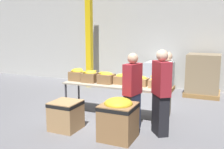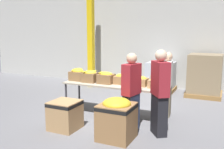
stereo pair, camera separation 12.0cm
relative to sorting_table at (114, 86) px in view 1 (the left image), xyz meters
name	(u,v)px [view 1 (the left image)]	position (x,y,z in m)	size (l,w,h in m)	color
ground_plane	(114,116)	(0.00, 0.00, -0.74)	(30.00, 30.00, 0.00)	slate
wall_back	(154,33)	(0.00, 3.71, 1.26)	(16.00, 0.08, 4.00)	#B7B7B2
sorting_table	(114,86)	(0.00, 0.00, 0.00)	(2.48, 0.73, 0.80)	#B2A893
banana_box_0	(77,74)	(-1.04, 0.02, 0.22)	(0.36, 0.33, 0.31)	olive
banana_box_1	(90,76)	(-0.63, -0.04, 0.21)	(0.36, 0.35, 0.30)	olive
banana_box_2	(106,78)	(-0.20, -0.03, 0.20)	(0.36, 0.33, 0.29)	olive
banana_box_3	(122,79)	(0.19, 0.06, 0.19)	(0.36, 0.27, 0.27)	olive
banana_box_4	(140,81)	(0.62, 0.08, 0.17)	(0.36, 0.33, 0.23)	#A37A4C
banana_box_5	(158,82)	(1.05, 0.03, 0.18)	(0.39, 0.33, 0.25)	tan
volunteer_0	(132,93)	(0.70, -0.66, 0.06)	(0.30, 0.47, 1.61)	#2D3856
volunteer_1	(161,93)	(1.28, -0.64, 0.10)	(0.45, 0.50, 1.70)	black
volunteer_2	(167,84)	(1.16, 0.56, 0.03)	(0.25, 0.44, 1.56)	#6B604C
donation_bin_0	(66,114)	(-0.58, -1.19, -0.41)	(0.58, 0.58, 0.60)	tan
donation_bin_1	(118,117)	(0.61, -1.19, -0.31)	(0.64, 0.64, 0.81)	olive
support_pillar	(89,33)	(-2.17, 2.71, 1.26)	(0.21, 0.21, 4.00)	yellow
pallet_stack_0	(203,75)	(1.81, 3.01, -0.08)	(1.08, 1.08, 1.34)	olive
pallet_stack_1	(159,77)	(0.37, 3.11, -0.25)	(0.98, 0.98, 1.01)	olive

